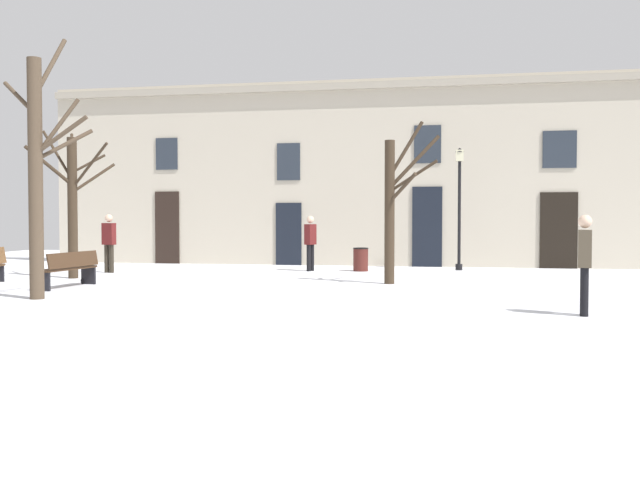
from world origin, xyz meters
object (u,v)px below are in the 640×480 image
tree_foreground (393,205)px  streetlamp (459,196)px  bench_near_center_tree (68,268)px  person_strolling (109,240)px  tree_left_of_center (72,200)px  person_crossing_plaza (310,240)px  tree_right_of_center (37,170)px  person_near_bench (585,260)px  litter_bin (361,259)px

tree_foreground → streetlamp: bearing=70.3°
bench_near_center_tree → person_strolling: person_strolling is taller
tree_left_of_center → person_crossing_plaza: (6.01, 3.70, -1.20)m
tree_foreground → tree_left_of_center: bearing=179.8°
tree_left_of_center → bench_near_center_tree: tree_left_of_center is taller
tree_foreground → person_strolling: bearing=167.3°
person_crossing_plaza → bench_near_center_tree: bearing=164.3°
person_crossing_plaza → tree_foreground: bearing=-119.8°
tree_left_of_center → tree_foreground: 8.88m
tree_left_of_center → bench_near_center_tree: (1.23, -2.34, -1.71)m
tree_left_of_center → tree_foreground: bearing=-0.2°
tree_right_of_center → person_strolling: bearing=105.4°
streetlamp → person_near_bench: bearing=-79.1°
streetlamp → person_crossing_plaza: bearing=-165.6°
tree_right_of_center → person_crossing_plaza: bearing=63.4°
tree_right_of_center → person_strolling: tree_right_of_center is taller
bench_near_center_tree → person_near_bench: bearing=82.8°
person_crossing_plaza → person_strolling: 6.19m
tree_left_of_center → tree_right_of_center: tree_right_of_center is taller
tree_foreground → tree_right_of_center: tree_right_of_center is taller
tree_foreground → tree_right_of_center: bearing=-147.0°
person_crossing_plaza → person_near_bench: bearing=-120.9°
tree_left_of_center → person_near_bench: (12.55, -5.13, -1.20)m
tree_right_of_center → bench_near_center_tree: size_ratio=2.92×
tree_foreground → person_near_bench: bearing=-54.2°
tree_foreground → bench_near_center_tree: tree_foreground is taller
litter_bin → person_strolling: person_strolling is taller
streetlamp → person_crossing_plaza: (-4.62, -1.18, -1.42)m
tree_foreground → person_crossing_plaza: (-2.87, 3.72, -1.05)m
tree_right_of_center → streetlamp: tree_right_of_center is taller
streetlamp → bench_near_center_tree: bearing=-142.4°
litter_bin → bench_near_center_tree: bearing=-135.2°
person_strolling → litter_bin: bearing=-154.0°
person_crossing_plaza → person_strolling: size_ratio=0.97×
tree_left_of_center → tree_right_of_center: bearing=-67.8°
bench_near_center_tree → person_strolling: (-1.17, 4.31, 0.54)m
person_near_bench → person_crossing_plaza: person_near_bench is taller
person_crossing_plaza → tree_left_of_center: bearing=144.2°
tree_foreground → bench_near_center_tree: 8.14m
bench_near_center_tree → person_crossing_plaza: bearing=148.3°
streetlamp → person_near_bench: streetlamp is taller
person_crossing_plaza → person_strolling: (-5.94, -1.74, 0.03)m
bench_near_center_tree → streetlamp: bearing=134.1°
tree_left_of_center → streetlamp: 11.70m
person_near_bench → litter_bin: bearing=-141.0°
streetlamp → person_near_bench: 10.29m
tree_foreground → litter_bin: (-1.30, 3.97, -1.65)m
tree_left_of_center → tree_foreground: size_ratio=1.01×
streetlamp → tree_right_of_center: bearing=-132.8°
tree_right_of_center → bench_near_center_tree: 3.20m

